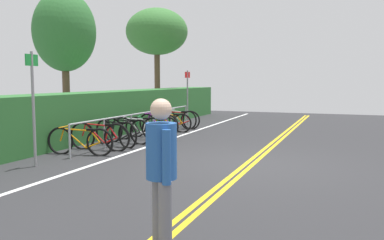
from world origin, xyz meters
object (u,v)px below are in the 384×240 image
at_px(bicycle_5, 152,127).
at_px(pedestrian, 161,166).
at_px(bicycle_7, 169,122).
at_px(sign_post_near, 33,98).
at_px(bicycle_9, 179,119).
at_px(bicycle_4, 138,128).
at_px(tree_far_right, 157,32).
at_px(bicycle_3, 126,131).
at_px(bicycle_6, 158,124).
at_px(tree_mid, 64,32).
at_px(bicycle_0, 80,141).
at_px(bike_rack, 143,119).
at_px(bicycle_8, 176,120).
at_px(sign_post_far, 187,92).
at_px(bicycle_2, 116,133).
at_px(bicycle_1, 100,136).

distance_m(bicycle_5, pedestrian, 8.97).
height_order(bicycle_7, sign_post_near, sign_post_near).
distance_m(bicycle_9, pedestrian, 11.53).
relative_size(bicycle_4, tree_far_right, 0.32).
bearing_deg(bicycle_3, bicycle_6, 0.19).
bearing_deg(tree_mid, bicycle_9, -52.80).
height_order(bicycle_7, tree_mid, tree_mid).
bearing_deg(bicycle_6, bicycle_0, 178.86).
height_order(bike_rack, bicycle_8, bike_rack).
xyz_separation_m(sign_post_near, tree_far_right, (11.46, 2.71, 2.71)).
distance_m(bicycle_7, sign_post_far, 2.62).
xyz_separation_m(bicycle_3, bicycle_7, (2.83, -0.09, -0.03)).
bearing_deg(bicycle_3, tree_mid, 64.19).
bearing_deg(sign_post_far, tree_far_right, 44.93).
height_order(bike_rack, sign_post_far, sign_post_far).
bearing_deg(bicycle_3, bicycle_9, 1.20).
bearing_deg(bicycle_0, bicycle_2, -4.34).
xyz_separation_m(pedestrian, sign_post_near, (2.99, 4.40, 0.50)).
bearing_deg(sign_post_near, bicycle_0, -2.33).
bearing_deg(bicycle_9, bicycle_7, -172.54).
height_order(bicycle_0, bicycle_4, bicycle_4).
xyz_separation_m(bicycle_6, bicycle_8, (1.40, -0.04, 0.01)).
height_order(pedestrian, tree_mid, tree_mid).
relative_size(bicycle_2, sign_post_far, 0.75).
height_order(bicycle_5, sign_post_far, sign_post_far).
bearing_deg(pedestrian, bike_rack, 29.35).
bearing_deg(bicycle_0, bicycle_4, -1.56).
distance_m(bicycle_2, tree_far_right, 9.78).
bearing_deg(bike_rack, bicycle_7, -3.34).
bearing_deg(tree_mid, bicycle_7, -71.11).
relative_size(bicycle_0, tree_mid, 0.35).
distance_m(bike_rack, bicycle_9, 3.10).
distance_m(bike_rack, bicycle_8, 2.52).
bearing_deg(tree_far_right, bicycle_3, -160.20).
distance_m(bike_rack, bicycle_7, 1.80).
distance_m(bicycle_2, bicycle_8, 4.17).
xyz_separation_m(bicycle_7, tree_far_right, (5.10, 2.94, 3.83)).
bearing_deg(bicycle_3, bicycle_5, -5.00).
bearing_deg(bicycle_4, bicycle_1, 179.54).
relative_size(bicycle_5, bicycle_8, 0.94).
xyz_separation_m(bicycle_3, bicycle_8, (3.56, -0.03, -0.01)).
xyz_separation_m(bicycle_0, tree_mid, (3.70, 3.30, 3.17)).
bearing_deg(bike_rack, sign_post_near, 178.33).
distance_m(bicycle_6, pedestrian, 9.69).
distance_m(bicycle_5, tree_far_right, 8.13).
xyz_separation_m(bicycle_3, tree_mid, (1.64, 3.39, 3.15)).
height_order(bicycle_2, bicycle_6, bicycle_2).
distance_m(bicycle_6, tree_mid, 4.67).
height_order(bicycle_2, bicycle_9, bicycle_2).
xyz_separation_m(bike_rack, bicycle_6, (1.10, -0.01, -0.27)).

